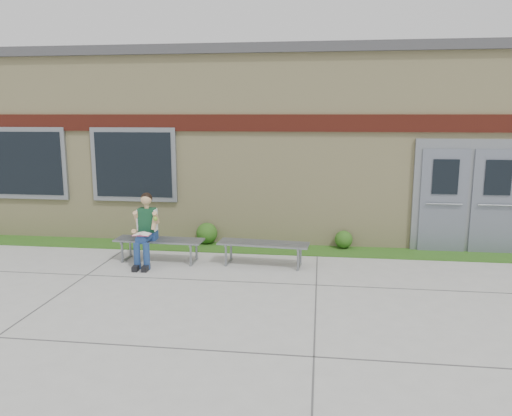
# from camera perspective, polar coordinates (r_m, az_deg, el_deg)

# --- Properties ---
(ground) EXTENTS (80.00, 80.00, 0.00)m
(ground) POSITION_cam_1_polar(r_m,az_deg,el_deg) (7.98, -0.43, -9.69)
(ground) COLOR #9E9E99
(ground) RESTS_ON ground
(grass_strip) EXTENTS (16.00, 0.80, 0.02)m
(grass_strip) POSITION_cam_1_polar(r_m,az_deg,el_deg) (10.44, 1.52, -4.71)
(grass_strip) COLOR #154612
(grass_strip) RESTS_ON ground
(school_building) EXTENTS (16.20, 6.22, 4.20)m
(school_building) POSITION_cam_1_polar(r_m,az_deg,el_deg) (13.46, 3.06, 7.77)
(school_building) COLOR beige
(school_building) RESTS_ON ground
(bench_left) EXTENTS (1.70, 0.53, 0.44)m
(bench_left) POSITION_cam_1_polar(r_m,az_deg,el_deg) (9.71, -10.98, -4.08)
(bench_left) COLOR slate
(bench_left) RESTS_ON ground
(bench_right) EXTENTS (1.71, 0.60, 0.44)m
(bench_right) POSITION_cam_1_polar(r_m,az_deg,el_deg) (9.29, 0.85, -4.57)
(bench_right) COLOR slate
(bench_right) RESTS_ON ground
(girl) EXTENTS (0.50, 0.81, 1.34)m
(girl) POSITION_cam_1_polar(r_m,az_deg,el_deg) (9.50, -12.51, -2.26)
(girl) COLOR navy
(girl) RESTS_ON ground
(shrub_mid) EXTENTS (0.45, 0.45, 0.45)m
(shrub_mid) POSITION_cam_1_polar(r_m,az_deg,el_deg) (10.84, -5.64, -2.89)
(shrub_mid) COLOR #154612
(shrub_mid) RESTS_ON grass_strip
(shrub_east) EXTENTS (0.37, 0.37, 0.37)m
(shrub_east) POSITION_cam_1_polar(r_m,az_deg,el_deg) (10.59, 9.98, -3.56)
(shrub_east) COLOR #154612
(shrub_east) RESTS_ON grass_strip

